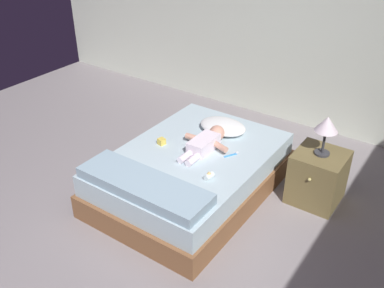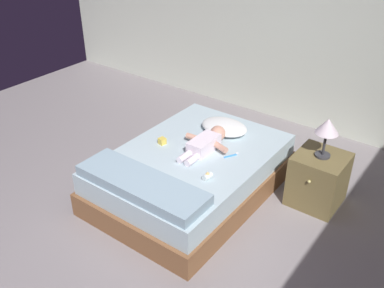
{
  "view_description": "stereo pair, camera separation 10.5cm",
  "coord_description": "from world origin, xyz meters",
  "px_view_note": "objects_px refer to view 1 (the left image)",
  "views": [
    {
      "loc": [
        1.67,
        -1.79,
        2.54
      ],
      "look_at": [
        -0.28,
        1.0,
        0.54
      ],
      "focal_mm": 40.31,
      "sensor_mm": 36.0,
      "label": 1
    },
    {
      "loc": [
        1.75,
        -1.73,
        2.54
      ],
      "look_at": [
        -0.28,
        1.0,
        0.54
      ],
      "focal_mm": 40.31,
      "sensor_mm": 36.0,
      "label": 2
    }
  ],
  "objects_px": {
    "baby": "(206,142)",
    "lamp": "(327,126)",
    "bed": "(192,173)",
    "pillow": "(223,126)",
    "toy_block": "(162,141)",
    "toothbrush": "(232,155)",
    "baby_bottle": "(209,176)",
    "nightstand": "(318,177)"
  },
  "relations": [
    {
      "from": "bed",
      "to": "baby",
      "type": "height_order",
      "value": "baby"
    },
    {
      "from": "toy_block",
      "to": "baby_bottle",
      "type": "xyz_separation_m",
      "value": [
        0.69,
        -0.22,
        -0.0
      ]
    },
    {
      "from": "baby",
      "to": "nightstand",
      "type": "xyz_separation_m",
      "value": [
        0.97,
        0.41,
        -0.25
      ]
    },
    {
      "from": "toy_block",
      "to": "pillow",
      "type": "bearing_deg",
      "value": 58.75
    },
    {
      "from": "toothbrush",
      "to": "toy_block",
      "type": "bearing_deg",
      "value": -162.48
    },
    {
      "from": "lamp",
      "to": "baby_bottle",
      "type": "height_order",
      "value": "lamp"
    },
    {
      "from": "pillow",
      "to": "nightstand",
      "type": "relative_size",
      "value": 0.97
    },
    {
      "from": "pillow",
      "to": "baby_bottle",
      "type": "xyz_separation_m",
      "value": [
        0.34,
        -0.79,
        -0.02
      ]
    },
    {
      "from": "toothbrush",
      "to": "toy_block",
      "type": "height_order",
      "value": "toy_block"
    },
    {
      "from": "bed",
      "to": "toy_block",
      "type": "bearing_deg",
      "value": -174.71
    },
    {
      "from": "baby_bottle",
      "to": "nightstand",
      "type": "bearing_deg",
      "value": 50.59
    },
    {
      "from": "baby",
      "to": "lamp",
      "type": "bearing_deg",
      "value": 23.04
    },
    {
      "from": "toy_block",
      "to": "baby_bottle",
      "type": "bearing_deg",
      "value": -18.02
    },
    {
      "from": "pillow",
      "to": "baby_bottle",
      "type": "relative_size",
      "value": 5.23
    },
    {
      "from": "baby",
      "to": "baby_bottle",
      "type": "bearing_deg",
      "value": -53.96
    },
    {
      "from": "nightstand",
      "to": "baby_bottle",
      "type": "bearing_deg",
      "value": -129.41
    },
    {
      "from": "baby",
      "to": "toothbrush",
      "type": "xyz_separation_m",
      "value": [
        0.27,
        0.02,
        -0.06
      ]
    },
    {
      "from": "bed",
      "to": "toy_block",
      "type": "distance_m",
      "value": 0.42
    },
    {
      "from": "baby",
      "to": "baby_bottle",
      "type": "height_order",
      "value": "baby"
    },
    {
      "from": "pillow",
      "to": "toothbrush",
      "type": "bearing_deg",
      "value": -48.74
    },
    {
      "from": "baby",
      "to": "lamp",
      "type": "xyz_separation_m",
      "value": [
        0.97,
        0.41,
        0.29
      ]
    },
    {
      "from": "baby",
      "to": "toy_block",
      "type": "height_order",
      "value": "baby"
    },
    {
      "from": "baby",
      "to": "lamp",
      "type": "height_order",
      "value": "lamp"
    },
    {
      "from": "bed",
      "to": "toy_block",
      "type": "relative_size",
      "value": 25.51
    },
    {
      "from": "toothbrush",
      "to": "baby_bottle",
      "type": "xyz_separation_m",
      "value": [
        0.03,
        -0.43,
        0.02
      ]
    },
    {
      "from": "bed",
      "to": "lamp",
      "type": "height_order",
      "value": "lamp"
    },
    {
      "from": "toothbrush",
      "to": "nightstand",
      "type": "distance_m",
      "value": 0.83
    },
    {
      "from": "lamp",
      "to": "baby_bottle",
      "type": "bearing_deg",
      "value": -129.41
    },
    {
      "from": "bed",
      "to": "baby_bottle",
      "type": "xyz_separation_m",
      "value": [
        0.35,
        -0.25,
        0.25
      ]
    },
    {
      "from": "pillow",
      "to": "toy_block",
      "type": "bearing_deg",
      "value": -121.25
    },
    {
      "from": "pillow",
      "to": "lamp",
      "type": "height_order",
      "value": "lamp"
    },
    {
      "from": "lamp",
      "to": "baby",
      "type": "bearing_deg",
      "value": -156.96
    },
    {
      "from": "nightstand",
      "to": "toy_block",
      "type": "relative_size",
      "value": 6.92
    },
    {
      "from": "bed",
      "to": "pillow",
      "type": "distance_m",
      "value": 0.6
    },
    {
      "from": "toothbrush",
      "to": "pillow",
      "type": "bearing_deg",
      "value": 131.26
    },
    {
      "from": "toothbrush",
      "to": "nightstand",
      "type": "bearing_deg",
      "value": 28.94
    },
    {
      "from": "toy_block",
      "to": "lamp",
      "type": "bearing_deg",
      "value": 23.67
    },
    {
      "from": "bed",
      "to": "toy_block",
      "type": "height_order",
      "value": "toy_block"
    },
    {
      "from": "bed",
      "to": "baby_bottle",
      "type": "relative_size",
      "value": 19.94
    },
    {
      "from": "nightstand",
      "to": "baby_bottle",
      "type": "distance_m",
      "value": 1.08
    },
    {
      "from": "toothbrush",
      "to": "lamp",
      "type": "xyz_separation_m",
      "value": [
        0.7,
        0.39,
        0.34
      ]
    },
    {
      "from": "baby_bottle",
      "to": "baby",
      "type": "bearing_deg",
      "value": 126.04
    }
  ]
}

